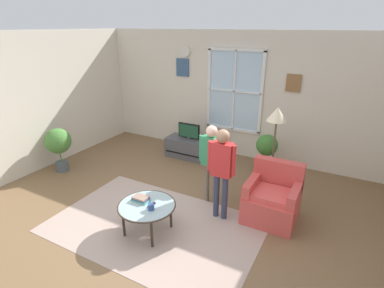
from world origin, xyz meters
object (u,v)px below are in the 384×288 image
Objects in this scene: remote_near_books at (152,205)px; person_green_shirt at (211,156)px; armchair at (272,199)px; book_stack at (141,199)px; person_red_shirt at (222,165)px; potted_plant_by_window at (267,148)px; coffee_table at (147,207)px; potted_plant_corner at (58,143)px; cup at (151,207)px; tv_stand at (189,148)px; television at (189,131)px; floor_lamp at (276,124)px.

person_green_shirt is at bearing 71.78° from remote_near_books.
book_stack is (-1.61, -1.14, 0.15)m from armchair.
remote_near_books is 0.10× the size of person_red_shirt.
remote_near_books is 0.18× the size of potted_plant_by_window.
potted_plant_by_window is at bearing 72.02° from person_green_shirt.
person_red_shirt is 1.07× the size of person_green_shirt.
remote_near_books is (0.21, -0.03, -0.02)m from book_stack.
armchair is at bearing -70.98° from potted_plant_by_window.
person_red_shirt is at bearing 46.93° from coffee_table.
potted_plant_corner is at bearing 164.42° from book_stack.
coffee_table is at bearing -163.51° from remote_near_books.
remote_near_books is at bearing -108.22° from person_green_shirt.
person_red_shirt is 1.83× the size of potted_plant_by_window.
person_green_shirt is at bearing 75.17° from cup.
potted_plant_corner is at bearing -152.20° from potted_plant_by_window.
person_red_shirt is at bearing 0.83° from potted_plant_corner.
potted_plant_by_window is at bearing 3.48° from tv_stand.
potted_plant_by_window is at bearing 3.57° from television.
person_green_shirt is (1.20, -1.45, 0.63)m from tv_stand.
cup is 2.89m from potted_plant_by_window.
coffee_table is 2.35m from floor_lamp.
potted_plant_corner is at bearing -137.00° from tv_stand.
book_stack is at bearing -117.72° from person_green_shirt.
cup is 0.10× the size of potted_plant_corner.
person_green_shirt is (1.20, -1.45, 0.23)m from television.
book_stack is 0.17× the size of person_red_shirt.
floor_lamp is at bearing -70.55° from potted_plant_by_window.
coffee_table is at bearing -110.91° from person_green_shirt.
potted_plant_by_window is (0.88, 2.69, 0.05)m from remote_near_books.
cup is at bearing -71.69° from tv_stand.
cup is 1.31m from person_green_shirt.
coffee_table is 1.04× the size of potted_plant_by_window.
person_green_shirt is at bearing 69.09° from coffee_table.
coffee_table is 0.57× the size of person_red_shirt.
cup is 0.05× the size of floor_lamp.
person_red_shirt is (0.91, 0.77, 0.42)m from book_stack.
potted_plant_corner reaches higher than book_stack.
person_red_shirt reaches higher than television.
potted_plant_corner is at bearing -179.17° from person_red_shirt.
cup is 0.10m from remote_near_books.
armchair reaches higher than cup.
person_red_shirt is at bearing 53.66° from cup.
potted_plant_by_window reaches higher than book_stack.
person_green_shirt reaches higher than potted_plant_corner.
person_red_shirt is at bearing -95.35° from potted_plant_by_window.
television is 0.38× the size of person_green_shirt.
coffee_table is at bearing -126.52° from floor_lamp.
book_stack is 0.21m from remote_near_books.
potted_plant_by_window is at bearing 73.39° from cup.
cup reaches higher than tv_stand.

